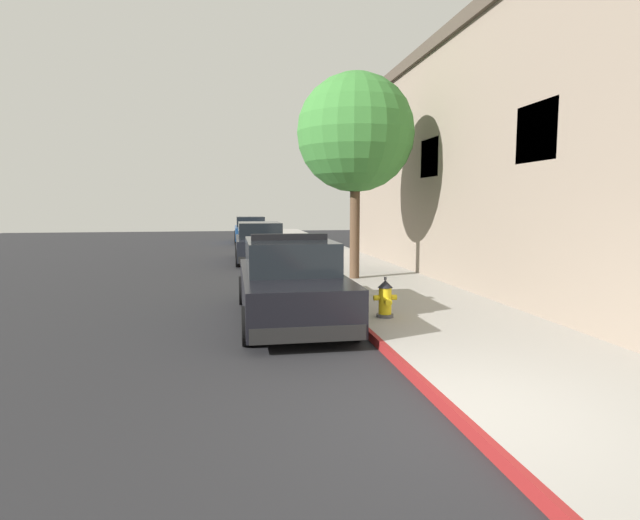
{
  "coord_description": "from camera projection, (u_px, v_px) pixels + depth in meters",
  "views": [
    {
      "loc": [
        -2.27,
        -4.54,
        2.23
      ],
      "look_at": [
        -0.34,
        6.53,
        1.0
      ],
      "focal_mm": 28.07,
      "sensor_mm": 36.0,
      "label": 1
    }
  ],
  "objects": [
    {
      "name": "ground_plane",
      "position": [
        161.0,
        288.0,
        14.15
      ],
      "size": [
        32.87,
        60.0,
        0.2
      ],
      "primitive_type": "cube",
      "color": "#232326"
    },
    {
      "name": "street_tree",
      "position": [
        355.0,
        133.0,
        13.98
      ],
      "size": [
        3.29,
        3.29,
        5.75
      ],
      "color": "brown",
      "rests_on": "sidewalk_pavement"
    },
    {
      "name": "parked_car_dark_far",
      "position": [
        250.0,
        230.0,
        30.45
      ],
      "size": [
        1.94,
        4.84,
        1.56
      ],
      "color": "navy",
      "rests_on": "ground"
    },
    {
      "name": "police_cruiser",
      "position": [
        290.0,
        282.0,
        9.76
      ],
      "size": [
        1.94,
        4.84,
        1.68
      ],
      "color": "black",
      "rests_on": "ground"
    },
    {
      "name": "parked_car_silver_ahead",
      "position": [
        260.0,
        243.0,
        19.95
      ],
      "size": [
        1.94,
        4.84,
        1.56
      ],
      "color": "black",
      "rests_on": "ground"
    },
    {
      "name": "curb_painted_edge",
      "position": [
        310.0,
        278.0,
        14.86
      ],
      "size": [
        0.08,
        60.0,
        0.15
      ],
      "primitive_type": "cube",
      "color": "maroon",
      "rests_on": "ground"
    },
    {
      "name": "fire_hydrant",
      "position": [
        385.0,
        299.0,
        9.33
      ],
      "size": [
        0.44,
        0.4,
        0.76
      ],
      "color": "#4C4C51",
      "rests_on": "sidewalk_pavement"
    },
    {
      "name": "sidewalk_pavement",
      "position": [
        366.0,
        277.0,
        15.15
      ],
      "size": [
        3.37,
        60.0,
        0.15
      ],
      "primitive_type": "cube",
      "color": "#9E9991",
      "rests_on": "ground"
    },
    {
      "name": "storefront_building",
      "position": [
        540.0,
        164.0,
        15.07
      ],
      "size": [
        7.31,
        18.76,
        6.9
      ],
      "color": "gray",
      "rests_on": "ground"
    }
  ]
}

